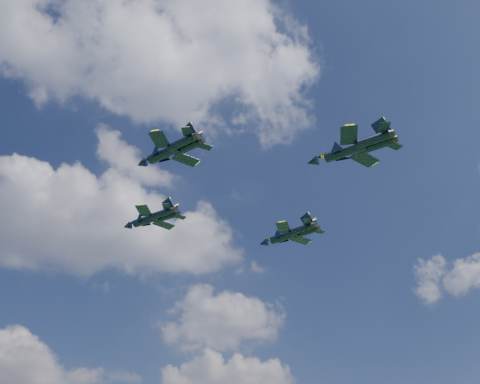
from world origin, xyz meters
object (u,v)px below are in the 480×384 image
object	(u,v)px
jet_lead	(145,220)
jet_left	(162,154)
jet_slot	(342,152)
jet_right	(282,237)

from	to	relation	value
jet_lead	jet_left	bearing A→B (deg)	-135.09
jet_lead	jet_slot	bearing A→B (deg)	-93.58
jet_right	jet_slot	world-z (taller)	jet_slot
jet_right	jet_slot	xyz separation A→B (m)	(2.86, -29.13, 0.52)
jet_slot	jet_lead	bearing A→B (deg)	87.02
jet_left	jet_lead	bearing A→B (deg)	49.46
jet_lead	jet_right	size ratio (longest dim) A/B	0.99
jet_right	jet_slot	bearing A→B (deg)	-127.73
jet_lead	jet_slot	distance (m)	42.83
jet_lead	jet_right	xyz separation A→B (m)	(28.20, -0.34, -1.31)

